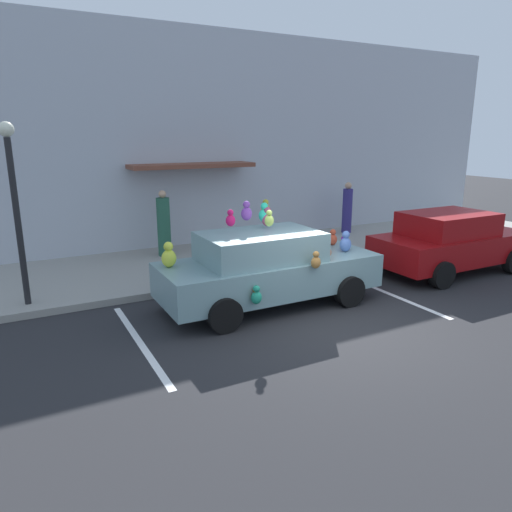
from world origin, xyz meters
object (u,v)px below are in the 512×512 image
object	(u,v)px
parked_sedan_behind	(450,242)
pedestrian_walking_past	(164,226)
teddy_bear_on_sidewalk	(224,259)
pedestrian_near_shopfront	(347,209)
plush_covered_car	(268,267)
street_lamp_post	(14,195)

from	to	relation	value
parked_sedan_behind	pedestrian_walking_past	distance (m)	7.53
teddy_bear_on_sidewalk	pedestrian_near_shopfront	bearing A→B (deg)	23.92
plush_covered_car	pedestrian_walking_past	distance (m)	4.48
teddy_bear_on_sidewalk	street_lamp_post	xyz separation A→B (m)	(-4.31, -0.08, 1.82)
pedestrian_near_shopfront	plush_covered_car	bearing A→B (deg)	-141.09
street_lamp_post	pedestrian_walking_past	bearing A→B (deg)	34.49
parked_sedan_behind	pedestrian_near_shopfront	bearing A→B (deg)	85.10
teddy_bear_on_sidewalk	pedestrian_walking_past	distance (m)	2.53
teddy_bear_on_sidewalk	pedestrian_near_shopfront	size ratio (longest dim) A/B	0.45
street_lamp_post	pedestrian_walking_past	size ratio (longest dim) A/B	1.94
plush_covered_car	pedestrian_near_shopfront	distance (m)	7.28
plush_covered_car	parked_sedan_behind	size ratio (longest dim) A/B	1.09
parked_sedan_behind	teddy_bear_on_sidewalk	xyz separation A→B (m)	(-5.34, 2.08, -0.28)
pedestrian_near_shopfront	pedestrian_walking_past	bearing A→B (deg)	-178.55
parked_sedan_behind	street_lamp_post	xyz separation A→B (m)	(-9.65, 1.99, 1.53)
street_lamp_post	pedestrian_near_shopfront	size ratio (longest dim) A/B	2.05
pedestrian_walking_past	parked_sedan_behind	bearing A→B (deg)	-36.32
teddy_bear_on_sidewalk	pedestrian_walking_past	world-z (taller)	pedestrian_walking_past
parked_sedan_behind	pedestrian_walking_past	size ratio (longest dim) A/B	2.29
teddy_bear_on_sidewalk	pedestrian_walking_past	bearing A→B (deg)	106.88
pedestrian_near_shopfront	pedestrian_walking_past	xyz separation A→B (m)	(-6.46, -0.16, 0.04)
pedestrian_near_shopfront	pedestrian_walking_past	distance (m)	6.46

